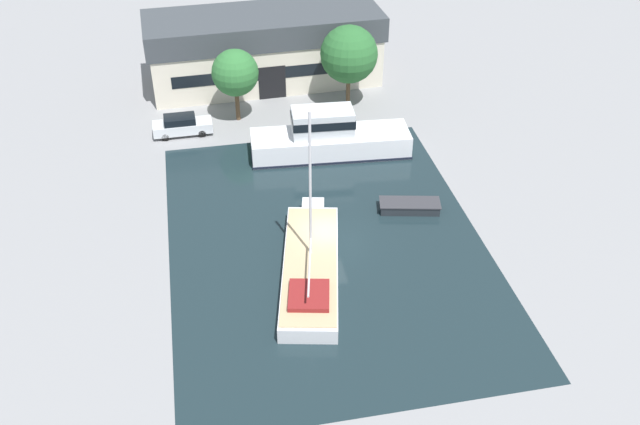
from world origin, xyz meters
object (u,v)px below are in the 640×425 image
Objects in this scene: warehouse_building at (264,48)px; parked_car at (182,125)px; quay_tree_by_water at (349,54)px; quay_tree_near_building at (235,73)px; motor_cruiser at (328,138)px; sailboat_moored at (311,266)px; small_dinghy at (410,206)px.

warehouse_building is 4.45× the size of parked_car.
quay_tree_by_water is 1.49× the size of parked_car.
quay_tree_near_building reaches higher than parked_car.
parked_car is at bearing 68.09° from motor_cruiser.
sailboat_moored is at bearing -83.59° from quay_tree_near_building.
quay_tree_near_building is (-3.26, -6.95, 0.97)m from warehouse_building.
motor_cruiser is at bearing -113.18° from quay_tree_by_water.
small_dinghy is at bearing -56.53° from quay_tree_near_building.
sailboat_moored reaches higher than quay_tree_by_water.
warehouse_building is at bearing 64.89° from quay_tree_near_building.
sailboat_moored is (2.34, -20.84, -3.62)m from quay_tree_near_building.
parked_car is (-14.33, -2.54, -3.84)m from quay_tree_by_water.
sailboat_moored reaches higher than quay_tree_near_building.
quay_tree_near_building is 21.28m from sailboat_moored.
quay_tree_by_water is 23.24m from sailboat_moored.
quay_tree_near_building is 9.82m from motor_cruiser.
quay_tree_near_building is 19.00m from small_dinghy.
small_dinghy is (0.62, -16.36, -4.32)m from quay_tree_by_water.
quay_tree_near_building is at bearing -175.00° from quay_tree_by_water.
quay_tree_near_building is at bearing 45.82° from motor_cruiser.
warehouse_building is at bearing -150.72° from small_dinghy.
warehouse_building reaches higher than motor_cruiser.
quay_tree_by_water is 16.93m from small_dinghy.
sailboat_moored is (7.03, -19.15, -0.23)m from parked_car.
quay_tree_by_water is at bearing -165.85° from small_dinghy.
parked_car is 20.40m from sailboat_moored.
motor_cruiser is (3.94, 13.85, 0.78)m from sailboat_moored.
small_dinghy is (10.26, -15.52, -3.86)m from quay_tree_near_building.
sailboat_moored is (-7.30, -21.68, -4.08)m from quay_tree_by_water.
quay_tree_by_water is 9.14m from motor_cruiser.
motor_cruiser reaches higher than parked_car.
parked_car reaches higher than small_dinghy.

